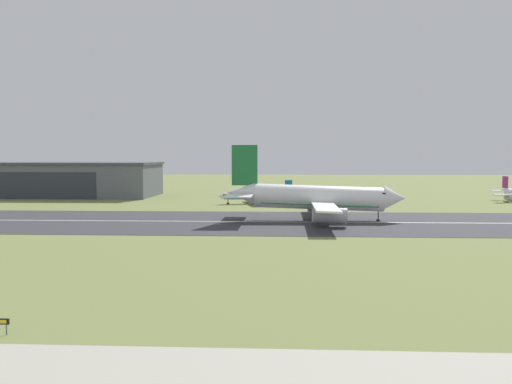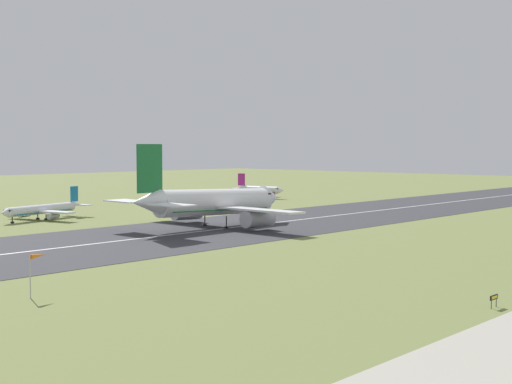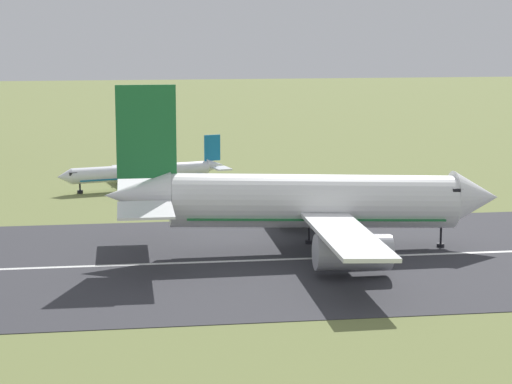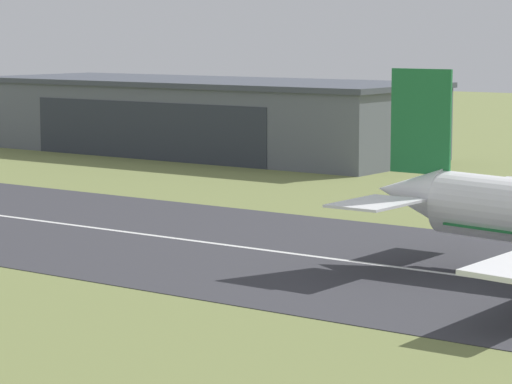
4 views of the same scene
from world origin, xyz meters
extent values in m
cube|color=#333338|center=(0.00, 110.27, 0.03)|extent=(488.55, 42.68, 0.06)
cube|color=silver|center=(0.00, 110.27, 0.07)|extent=(439.69, 0.70, 0.01)
cube|color=slate|center=(-54.22, 183.92, 6.14)|extent=(84.85, 30.25, 12.27)
cube|color=#424751|center=(-54.22, 183.92, 12.72)|extent=(85.85, 31.25, 0.90)
cube|color=#2D333D|center=(-54.22, 168.75, 4.91)|extent=(50.91, 0.12, 9.82)
cylinder|color=white|center=(46.24, 113.68, 5.56)|extent=(31.09, 6.07, 6.66)
cone|color=white|center=(64.25, 113.49, 5.56)|extent=(5.39, 5.79, 5.89)
cone|color=white|center=(27.36, 113.89, 6.59)|extent=(7.09, 5.24, 5.36)
cube|color=black|center=(61.41, 113.52, 6.71)|extent=(1.16, 4.89, 0.47)
cube|color=#1E7238|center=(46.24, 113.68, 3.98)|extent=(27.84, 5.74, 1.03)
cube|color=white|center=(46.71, 100.69, 4.56)|extent=(5.38, 20.29, 0.55)
cylinder|color=#A8A8B2|center=(47.76, 102.30, 2.53)|extent=(7.59, 3.64, 3.78)
cube|color=white|center=(46.99, 126.66, 4.56)|extent=(5.38, 20.29, 0.55)
cylinder|color=#A8A8B2|center=(48.00, 125.03, 2.53)|extent=(7.59, 3.64, 3.78)
cube|color=#1E7238|center=(28.39, 113.87, 13.30)|extent=(6.24, 0.35, 9.75)
cube|color=white|center=(27.91, 106.63, 6.42)|extent=(5.55, 8.83, 0.24)
cube|color=white|center=(28.07, 121.13, 6.42)|extent=(5.55, 8.83, 0.24)
cylinder|color=black|center=(60.47, 113.53, 1.35)|extent=(0.24, 0.24, 2.69)
cylinder|color=black|center=(60.47, 113.53, 0.22)|extent=(0.84, 0.84, 0.44)
cylinder|color=black|center=(46.32, 110.24, 1.35)|extent=(0.24, 0.24, 2.69)
cylinder|color=black|center=(46.32, 110.24, 0.22)|extent=(0.84, 0.84, 0.44)
cylinder|color=black|center=(46.39, 117.12, 1.35)|extent=(0.24, 0.24, 2.69)
cylinder|color=black|center=(46.39, 117.12, 0.22)|extent=(0.84, 0.84, 0.44)
cone|color=silver|center=(116.52, 174.25, 3.42)|extent=(2.89, 3.43, 2.23)
cube|color=silver|center=(113.05, 164.75, 2.54)|extent=(9.16, 4.31, 0.40)
cylinder|color=#A8A8B2|center=(113.84, 164.49, 1.52)|extent=(2.28, 3.50, 1.54)
cube|color=#991E7A|center=(116.63, 173.82, 6.32)|extent=(0.93, 2.69, 4.22)
cube|color=silver|center=(113.49, 173.44, 3.35)|extent=(4.26, 3.21, 0.24)
cube|color=silver|center=(119.58, 174.97, 3.35)|extent=(4.26, 3.21, 0.24)
cylinder|color=silver|center=(28.90, 156.13, 2.56)|extent=(20.45, 7.09, 2.30)
cone|color=silver|center=(17.95, 153.46, 2.56)|extent=(2.55, 2.72, 2.30)
cone|color=silver|center=(40.19, 158.89, 2.97)|extent=(3.17, 2.66, 2.07)
cube|color=black|center=(19.05, 153.73, 3.01)|extent=(1.53, 2.16, 0.44)
cube|color=#146B9E|center=(28.90, 156.13, 1.92)|extent=(18.43, 6.49, 0.20)
cube|color=silver|center=(27.18, 161.45, 2.15)|extent=(5.05, 9.33, 0.40)
cylinder|color=#A8A8B2|center=(26.76, 160.62, 1.19)|extent=(3.24, 2.09, 1.42)
cube|color=silver|center=(29.83, 150.62, 2.15)|extent=(5.05, 9.33, 0.40)
cylinder|color=#A8A8B2|center=(29.07, 151.16, 1.19)|extent=(3.24, 2.09, 1.42)
cube|color=#146B9E|center=(39.79, 158.79, 5.65)|extent=(2.49, 0.86, 3.90)
cube|color=silver|center=(39.49, 161.71, 2.90)|extent=(2.96, 3.93, 0.24)
cube|color=silver|center=(40.87, 156.06, 2.90)|extent=(2.96, 3.93, 0.24)
cylinder|color=black|center=(20.12, 153.99, 0.70)|extent=(0.24, 0.24, 1.41)
cylinder|color=black|center=(20.12, 153.99, 0.22)|extent=(0.84, 0.84, 0.44)
cylinder|color=black|center=(28.67, 157.49, 0.70)|extent=(0.24, 0.24, 1.41)
cylinder|color=black|center=(28.67, 157.49, 0.22)|extent=(0.84, 0.84, 0.44)
cylinder|color=black|center=(29.32, 154.82, 0.70)|extent=(0.24, 0.24, 1.41)
cylinder|color=black|center=(29.32, 154.82, 0.22)|extent=(0.84, 0.84, 0.44)
cylinder|color=#4C4C51|center=(13.32, 34.77, 0.46)|extent=(0.10, 0.10, 0.91)
camera|label=1|loc=(36.93, -6.29, 15.40)|focal=35.00mm
camera|label=2|loc=(-61.26, 1.50, 17.53)|focal=50.00mm
camera|label=3|loc=(24.84, 10.29, 25.01)|focal=70.00mm
camera|label=4|loc=(82.46, 14.33, 21.46)|focal=85.00mm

